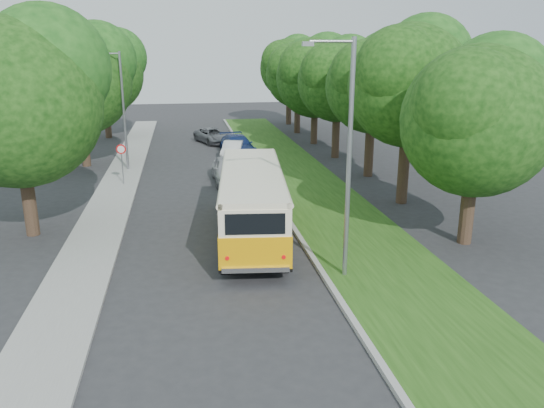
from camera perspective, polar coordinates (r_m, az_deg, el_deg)
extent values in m
plane|color=#2A2A2D|center=(20.29, -6.10, -5.85)|extent=(120.00, 120.00, 0.00)
cube|color=gray|center=(25.36, 1.28, -0.98)|extent=(0.20, 70.00, 0.15)
cube|color=#204712|center=(25.90, 6.40, -0.74)|extent=(4.50, 70.00, 0.13)
cube|color=gray|center=(25.23, -17.81, -1.92)|extent=(2.20, 70.00, 0.12)
cylinder|color=#332319|center=(22.64, 20.33, 0.04)|extent=(0.56, 0.56, 3.35)
sphere|color=#0E340B|center=(22.00, 21.18, 8.27)|extent=(5.85, 5.85, 5.85)
sphere|color=#0E340B|center=(22.92, 22.99, 11.32)|extent=(4.38, 4.38, 4.38)
sphere|color=#0E340B|center=(20.85, 20.29, 10.00)|extent=(4.09, 4.09, 4.09)
cylinder|color=#332319|center=(27.64, 14.01, 4.39)|extent=(0.56, 0.56, 4.26)
sphere|color=#0E340B|center=(27.14, 14.57, 12.20)|extent=(5.98, 5.98, 5.98)
sphere|color=#0E340B|center=(28.07, 16.26, 14.65)|extent=(4.49, 4.49, 4.49)
sphere|color=#0E340B|center=(26.06, 13.51, 13.77)|extent=(4.19, 4.19, 4.19)
cylinder|color=#332319|center=(33.26, 10.43, 6.30)|extent=(0.56, 0.56, 3.95)
sphere|color=#0E340B|center=(32.84, 10.75, 12.35)|extent=(5.61, 5.61, 5.61)
sphere|color=#0E340B|center=(33.66, 12.14, 14.28)|extent=(4.21, 4.21, 4.21)
sphere|color=#0E340B|center=(31.86, 9.80, 13.55)|extent=(3.92, 3.92, 3.92)
cylinder|color=#332319|center=(38.77, 6.89, 7.79)|extent=(0.56, 0.56, 3.86)
sphere|color=#0E340B|center=(38.42, 7.07, 12.94)|extent=(5.64, 5.64, 5.64)
sphere|color=#0E340B|center=(39.20, 8.31, 14.61)|extent=(4.23, 4.23, 4.23)
sphere|color=#0E340B|center=(37.47, 6.14, 13.96)|extent=(3.95, 3.95, 3.95)
cylinder|color=#332319|center=(44.50, 4.56, 8.77)|extent=(0.56, 0.56, 3.58)
sphere|color=#0E340B|center=(44.17, 4.67, 13.32)|extent=(6.36, 6.36, 6.36)
sphere|color=#0E340B|center=(45.02, 5.93, 14.97)|extent=(4.77, 4.77, 4.77)
sphere|color=#0E340B|center=(43.14, 3.69, 14.33)|extent=(4.45, 4.45, 4.45)
cylinder|color=#332319|center=(50.26, 2.74, 9.74)|extent=(0.56, 0.56, 3.68)
sphere|color=#0E340B|center=(49.98, 2.80, 13.69)|extent=(5.91, 5.91, 5.91)
sphere|color=#0E340B|center=(50.74, 3.85, 15.05)|extent=(4.43, 4.43, 4.43)
sphere|color=#0E340B|center=(49.04, 1.95, 14.51)|extent=(4.14, 4.14, 4.14)
cylinder|color=#332319|center=(56.15, 1.81, 10.63)|extent=(0.56, 0.56, 4.05)
sphere|color=#0E340B|center=(55.91, 1.84, 14.37)|extent=(5.97, 5.97, 5.97)
sphere|color=#0E340B|center=(56.68, 2.80, 15.59)|extent=(4.48, 4.48, 4.48)
sphere|color=#0E340B|center=(54.98, 1.06, 15.12)|extent=(4.18, 4.18, 4.18)
cylinder|color=#332319|center=(24.38, -24.76, 1.07)|extent=(0.56, 0.56, 3.68)
sphere|color=#0E340B|center=(23.77, -25.84, 9.73)|extent=(6.80, 6.80, 6.80)
sphere|color=#0E340B|center=(24.05, -23.02, 13.38)|extent=(5.10, 5.10, 5.10)
cylinder|color=#332319|center=(37.78, -19.53, 6.61)|extent=(0.56, 0.56, 3.68)
sphere|color=#0E340B|center=(37.39, -20.08, 12.21)|extent=(6.80, 6.80, 6.80)
sphere|color=#0E340B|center=(37.83, -18.28, 14.48)|extent=(5.10, 5.10, 5.10)
sphere|color=#0E340B|center=(36.72, -22.05, 13.29)|extent=(4.76, 4.76, 4.76)
cylinder|color=#332319|center=(49.54, -17.30, 8.93)|extent=(0.56, 0.56, 3.68)
sphere|color=#0E340B|center=(49.24, -17.68, 13.20)|extent=(6.80, 6.80, 6.80)
sphere|color=#0E340B|center=(49.74, -16.31, 14.91)|extent=(5.10, 5.10, 5.10)
sphere|color=#0E340B|center=(48.52, -19.12, 14.05)|extent=(4.76, 4.76, 4.76)
cylinder|color=gray|center=(17.49, 8.28, 4.19)|extent=(0.16, 0.16, 8.00)
cylinder|color=gray|center=(16.91, 6.47, 16.98)|extent=(1.40, 0.10, 0.10)
cube|color=gray|center=(16.72, 3.88, 16.82)|extent=(0.35, 0.16, 0.14)
cylinder|color=gray|center=(35.17, -15.65, 9.43)|extent=(0.16, 0.16, 7.50)
cylinder|color=gray|center=(35.03, -17.29, 15.20)|extent=(1.40, 0.10, 0.10)
cube|color=gray|center=(35.13, -18.53, 14.98)|extent=(0.35, 0.16, 0.14)
cylinder|color=gray|center=(31.62, -15.80, 4.09)|extent=(0.06, 0.06, 2.50)
cone|color=red|center=(31.41, -15.94, 5.68)|extent=(0.56, 0.02, 0.56)
cone|color=white|center=(31.39, -15.94, 5.67)|extent=(0.40, 0.02, 0.40)
imported|color=#ACADB1|center=(31.52, -4.70, 3.71)|extent=(1.88, 4.47, 1.51)
imported|color=white|center=(38.36, -4.23, 5.80)|extent=(2.17, 4.02, 1.26)
imported|color=navy|center=(39.72, -3.71, 6.31)|extent=(2.64, 5.18, 1.44)
imported|color=slate|center=(45.05, -6.34, 7.31)|extent=(3.46, 4.88, 1.23)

